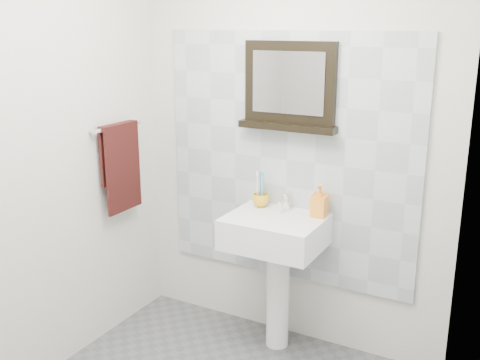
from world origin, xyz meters
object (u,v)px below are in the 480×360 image
toothbrush_cup (261,200)px  pedestal_sink (276,246)px  framed_mirror (290,88)px  soap_dispenser (320,201)px  hand_towel (121,160)px

toothbrush_cup → pedestal_sink: bearing=-36.9°
toothbrush_cup → framed_mirror: size_ratio=0.17×
soap_dispenser → framed_mirror: size_ratio=0.32×
pedestal_sink → framed_mirror: framed_mirror is taller
toothbrush_cup → soap_dispenser: 0.38m
toothbrush_cup → soap_dispenser: soap_dispenser is taller
soap_dispenser → toothbrush_cup: bearing=178.8°
toothbrush_cup → framed_mirror: (0.15, 0.06, 0.68)m
pedestal_sink → toothbrush_cup: bearing=143.1°
toothbrush_cup → hand_towel: bearing=-158.5°
pedestal_sink → hand_towel: size_ratio=1.75×
pedestal_sink → toothbrush_cup: (-0.16, 0.12, 0.22)m
framed_mirror → hand_towel: (-0.96, -0.38, -0.46)m
soap_dispenser → hand_towel: 1.24m
pedestal_sink → hand_towel: 1.09m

